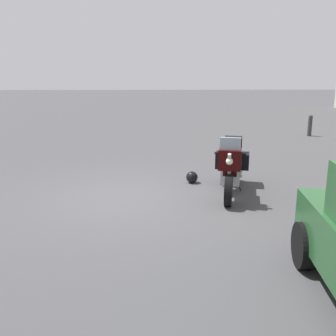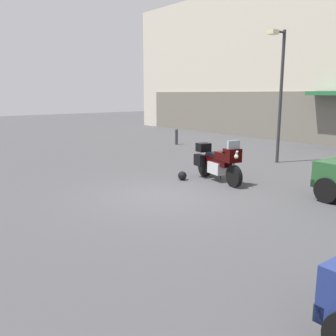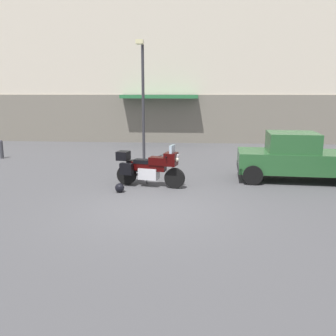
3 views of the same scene
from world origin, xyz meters
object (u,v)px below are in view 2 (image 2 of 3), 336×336
(motorcycle, at_px, (218,161))
(bollard_curbside, at_px, (176,136))
(streetlamp_curbside, at_px, (279,84))
(helmet, at_px, (182,176))

(motorcycle, relative_size, bollard_curbside, 2.65)
(streetlamp_curbside, height_order, bollard_curbside, streetlamp_curbside)
(helmet, distance_m, bollard_curbside, 8.31)
(streetlamp_curbside, bearing_deg, helmet, -90.45)
(motorcycle, distance_m, streetlamp_curbside, 4.73)
(streetlamp_curbside, distance_m, bollard_curbside, 7.03)
(motorcycle, bearing_deg, bollard_curbside, 161.29)
(helmet, relative_size, bollard_curbside, 0.33)
(motorcycle, xyz_separation_m, helmet, (-0.78, -0.78, -0.48))
(bollard_curbside, bearing_deg, helmet, -38.52)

